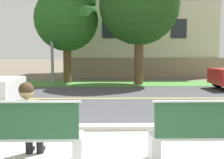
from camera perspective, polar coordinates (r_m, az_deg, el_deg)
name	(u,v)px	position (r m, az deg, el deg)	size (l,w,h in m)	color
ground_plane	(110,93)	(11.58, -0.38, -2.82)	(140.00, 140.00, 0.00)	#665B4C
curb_edge	(113,127)	(6.03, 0.31, -10.09)	(44.00, 0.30, 0.11)	#ADA89E
street_asphalt	(111,98)	(10.10, -0.27, -4.03)	(52.00, 8.00, 0.01)	#424247
road_centre_line	(111,98)	(10.10, -0.27, -4.00)	(48.00, 0.14, 0.01)	#E0CC4C
far_verge_grass	(109,84)	(15.07, -0.55, -0.86)	(48.00, 2.80, 0.02)	#478438
bench_left	(23,136)	(4.32, -18.39, -11.20)	(1.79, 0.48, 1.01)	silver
bench_right	(209,135)	(4.42, 19.86, -10.89)	(1.79, 0.48, 1.01)	silver
seated_person_olive	(29,118)	(4.41, -17.19, -7.85)	(0.52, 0.68, 1.25)	black
streetlamp	(52,13)	(15.24, -12.57, 13.57)	(0.24, 2.10, 6.70)	gray
shade_tree_left	(68,14)	(15.78, -9.22, 13.47)	(3.63, 3.63, 5.98)	brown
garden_wall	(157,68)	(19.01, 9.57, 2.48)	(13.00, 0.36, 1.40)	gray
house_across_street	(139,32)	(22.08, 5.72, 10.01)	(11.31, 6.91, 6.76)	beige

